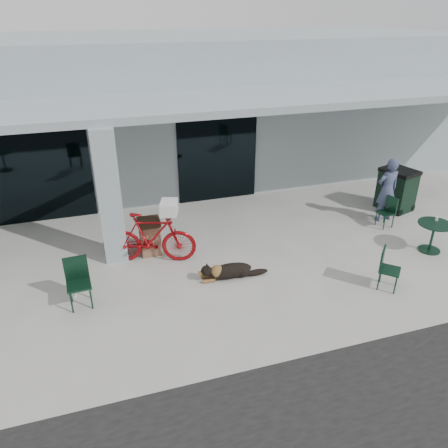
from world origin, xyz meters
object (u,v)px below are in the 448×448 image
object	(u,v)px
cafe_chair_near	(79,284)
wheeled_bin	(396,189)
bicycle	(151,238)
dog	(230,270)
person	(387,190)
cafe_chair_far_b	(386,212)
cafe_table_far	(432,237)
cafe_chair_far_a	(390,270)
trash_receptacle	(150,237)

from	to	relation	value
cafe_chair_near	wheeled_bin	world-z (taller)	wheeled_bin
bicycle	dog	bearing A→B (deg)	-111.06
person	cafe_chair_far_b	bearing A→B (deg)	57.12
bicycle	cafe_chair_near	world-z (taller)	bicycle
cafe_chair_far_b	cafe_table_far	bearing A→B (deg)	2.24
cafe_chair_far_a	cafe_chair_far_b	xyz separation A→B (m)	(1.69, 2.47, -0.03)
cafe_chair_near	cafe_table_far	xyz separation A→B (m)	(8.12, -0.28, -0.14)
cafe_chair_far_b	person	bearing A→B (deg)	140.57
bicycle	cafe_chair_far_b	world-z (taller)	bicycle
dog	trash_receptacle	size ratio (longest dim) A/B	1.30
dog	trash_receptacle	xyz separation A→B (m)	(-1.48, 1.59, 0.25)
bicycle	cafe_chair_far_b	bearing A→B (deg)	-73.29
cafe_chair_far_a	trash_receptacle	size ratio (longest dim) A/B	1.03
cafe_chair_far_a	dog	bearing A→B (deg)	109.51
cafe_chair_far_a	person	world-z (taller)	person
person	wheeled_bin	xyz separation A→B (m)	(0.76, 0.54, -0.28)
cafe_chair_near	cafe_chair_far_a	bearing A→B (deg)	-15.33
dog	cafe_chair_far_a	bearing A→B (deg)	-22.28
cafe_table_far	cafe_chair_far_b	distance (m)	1.47
cafe_chair_near	wheeled_bin	xyz separation A→B (m)	(8.84, 2.07, 0.10)
wheeled_bin	person	bearing A→B (deg)	-161.41
cafe_chair_far_b	wheeled_bin	world-z (taller)	wheeled_bin
dog	cafe_table_far	size ratio (longest dim) A/B	1.45
cafe_chair_near	trash_receptacle	xyz separation A→B (m)	(1.64, 1.65, -0.07)
cafe_chair_near	cafe_chair_far_b	world-z (taller)	cafe_chair_near
trash_receptacle	wheeled_bin	distance (m)	7.21
dog	trash_receptacle	bearing A→B (deg)	134.89
cafe_chair_far_a	trash_receptacle	xyz separation A→B (m)	(-4.52, 2.96, -0.01)
cafe_chair_far_a	wheeled_bin	distance (m)	4.32
cafe_chair_near	person	world-z (taller)	person
bicycle	trash_receptacle	distance (m)	0.43
trash_receptacle	cafe_chair_far_a	bearing A→B (deg)	-33.20
cafe_chair_far_b	person	xyz separation A→B (m)	(0.22, 0.37, 0.47)
cafe_chair_far_b	cafe_chair_near	bearing A→B (deg)	-90.08
bicycle	dog	distance (m)	1.97
person	trash_receptacle	bearing A→B (deg)	-2.97
wheeled_bin	cafe_table_far	bearing A→B (deg)	-123.46
dog	cafe_chair_far_a	distance (m)	3.35
bicycle	trash_receptacle	world-z (taller)	bicycle
dog	wheeled_bin	xyz separation A→B (m)	(5.72, 2.01, 0.41)
dog	person	xyz separation A→B (m)	(4.95, 1.47, 0.69)
cafe_chair_far_a	person	size ratio (longest dim) A/B	0.51
cafe_chair_near	trash_receptacle	world-z (taller)	cafe_chair_near
cafe_table_far	cafe_chair_far_a	distance (m)	2.21
wheeled_bin	dog	bearing A→B (deg)	-177.19
cafe_chair_near	trash_receptacle	distance (m)	2.33
cafe_chair_far_a	cafe_chair_far_b	world-z (taller)	cafe_chair_far_a
cafe_chair_far_b	person	distance (m)	0.64
dog	wheeled_bin	bearing A→B (deg)	21.34
cafe_table_far	person	distance (m)	1.89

